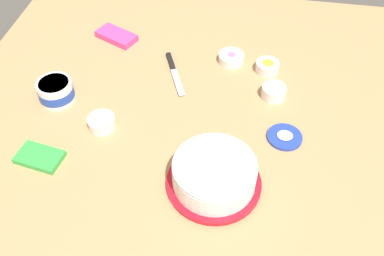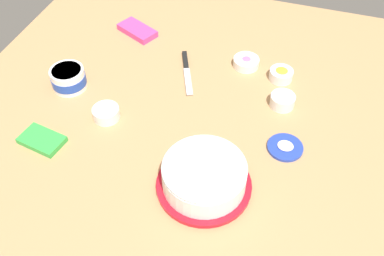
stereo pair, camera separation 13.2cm
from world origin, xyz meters
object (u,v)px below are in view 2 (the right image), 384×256
(frosting_tub, at_px, (68,78))
(sprinkle_bowl_orange, at_px, (282,101))
(sprinkle_bowl_yellow, at_px, (281,74))
(spreading_knife, at_px, (186,69))
(candy_box_lower, at_px, (42,140))
(frosted_cake, at_px, (204,176))
(sprinkle_bowl_green, at_px, (106,113))
(sprinkle_bowl_pink, at_px, (246,62))
(candy_box_upper, at_px, (137,30))
(frosting_tub_lid, at_px, (285,147))

(frosting_tub, relative_size, sprinkle_bowl_orange, 1.45)
(sprinkle_bowl_yellow, distance_m, sprinkle_bowl_orange, 0.13)
(spreading_knife, height_order, candy_box_lower, candy_box_lower)
(frosted_cake, xyz_separation_m, sprinkle_bowl_orange, (-0.15, -0.39, -0.03))
(sprinkle_bowl_green, xyz_separation_m, sprinkle_bowl_pink, (-0.37, -0.40, -0.00))
(spreading_knife, bearing_deg, sprinkle_bowl_green, 61.10)
(spreading_knife, distance_m, candy_box_lower, 0.56)
(sprinkle_bowl_pink, xyz_separation_m, candy_box_lower, (0.51, 0.55, -0.01))
(sprinkle_bowl_green, xyz_separation_m, sprinkle_bowl_orange, (-0.53, -0.23, 0.00))
(spreading_knife, bearing_deg, sprinkle_bowl_yellow, -170.36)
(frosted_cake, distance_m, sprinkle_bowl_green, 0.41)
(frosting_tub, bearing_deg, spreading_knife, -149.36)
(sprinkle_bowl_yellow, relative_size, candy_box_upper, 0.52)
(sprinkle_bowl_green, distance_m, candy_box_upper, 0.47)
(frosted_cake, relative_size, sprinkle_bowl_orange, 3.30)
(sprinkle_bowl_orange, bearing_deg, frosting_tub_lid, 103.05)
(frosted_cake, distance_m, spreading_knife, 0.52)
(frosting_tub, xyz_separation_m, candy_box_lower, (-0.04, 0.25, -0.03))
(frosting_tub_lid, distance_m, sprinkle_bowl_orange, 0.19)
(sprinkle_bowl_pink, height_order, candy_box_lower, sprinkle_bowl_pink)
(frosting_tub, bearing_deg, candy_box_upper, -104.92)
(frosting_tub, bearing_deg, sprinkle_bowl_orange, -169.33)
(frosting_tub_lid, xyz_separation_m, candy_box_upper, (0.66, -0.42, 0.01))
(candy_box_lower, bearing_deg, spreading_knife, -114.39)
(frosting_tub, distance_m, sprinkle_bowl_yellow, 0.74)
(spreading_knife, distance_m, sprinkle_bowl_yellow, 0.34)
(frosted_cake, relative_size, sprinkle_bowl_pink, 2.88)
(candy_box_lower, bearing_deg, sprinkle_bowl_orange, -140.43)
(sprinkle_bowl_pink, relative_size, candy_box_lower, 0.70)
(frosted_cake, xyz_separation_m, frosting_tub_lid, (-0.19, -0.21, -0.04))
(sprinkle_bowl_green, bearing_deg, frosted_cake, 156.73)
(sprinkle_bowl_yellow, relative_size, candy_box_lower, 0.62)
(sprinkle_bowl_yellow, bearing_deg, sprinkle_bowl_pink, -13.83)
(spreading_knife, relative_size, sprinkle_bowl_orange, 2.76)
(frosted_cake, relative_size, sprinkle_bowl_yellow, 3.27)
(spreading_knife, relative_size, candy_box_upper, 1.43)
(sprinkle_bowl_orange, bearing_deg, sprinkle_bowl_green, 23.61)
(candy_box_upper, bearing_deg, sprinkle_bowl_yellow, -164.59)
(frosted_cake, bearing_deg, sprinkle_bowl_yellow, -103.17)
(frosted_cake, relative_size, sprinkle_bowl_green, 3.13)
(sprinkle_bowl_orange, bearing_deg, sprinkle_bowl_pink, -45.70)
(frosting_tub, relative_size, sprinkle_bowl_green, 1.37)
(frosting_tub, xyz_separation_m, frosting_tub_lid, (-0.76, 0.05, -0.03))
(frosting_tub_lid, bearing_deg, sprinkle_bowl_green, 4.72)
(frosting_tub, distance_m, spreading_knife, 0.41)
(sprinkle_bowl_green, bearing_deg, sprinkle_bowl_pink, -132.93)
(sprinkle_bowl_yellow, bearing_deg, candy_box_lower, 38.96)
(frosting_tub, distance_m, sprinkle_bowl_green, 0.21)
(candy_box_lower, bearing_deg, frosting_tub_lid, -154.51)
(sprinkle_bowl_orange, relative_size, candy_box_lower, 0.61)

